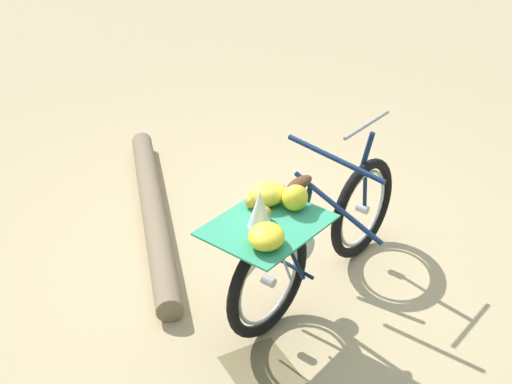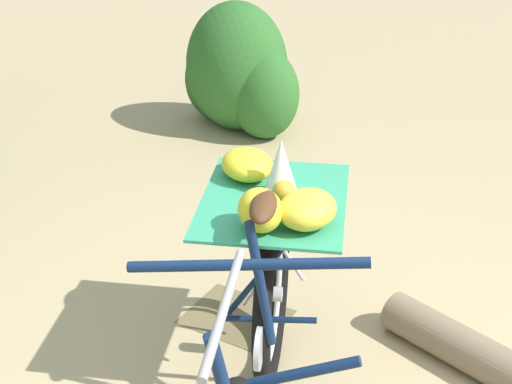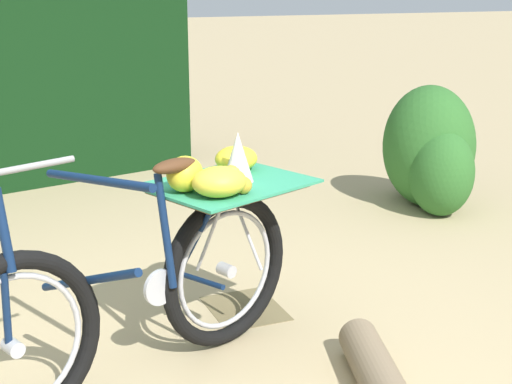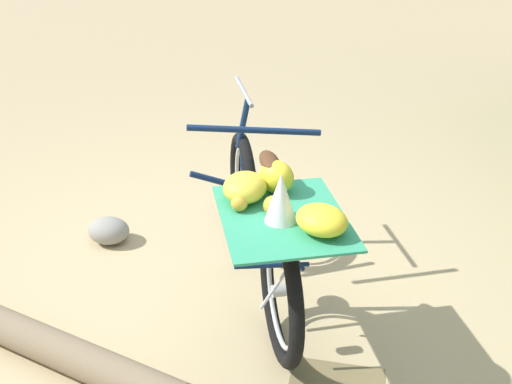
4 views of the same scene
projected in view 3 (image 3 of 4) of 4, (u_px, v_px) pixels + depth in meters
The scene contains 3 objects.
bicycle at pixel (156, 267), 3.06m from camera, with size 0.99×1.76×1.03m.
shrub_cluster at pixel (429, 154), 5.45m from camera, with size 0.96×0.66×0.91m.
leaf_litter_patch at pixel (245, 308), 3.82m from camera, with size 0.44×0.36×0.01m, color olive.
Camera 3 is at (-2.46, 0.68, 1.65)m, focal length 51.36 mm.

